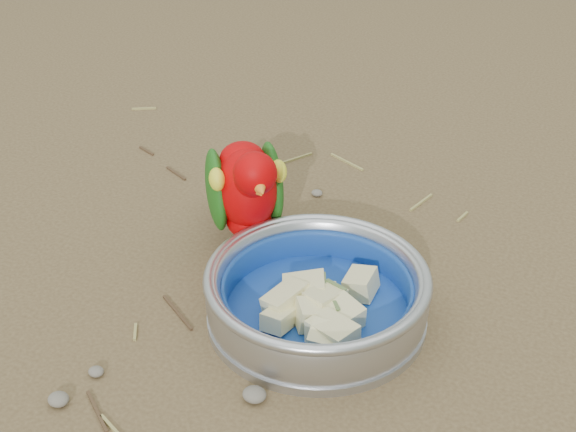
% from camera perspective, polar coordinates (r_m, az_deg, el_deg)
% --- Properties ---
extents(ground, '(60.00, 60.00, 0.00)m').
position_cam_1_polar(ground, '(0.85, -5.18, -8.49)').
color(ground, brown).
extents(food_bowl, '(0.23, 0.23, 0.02)m').
position_cam_1_polar(food_bowl, '(0.86, 2.05, -6.93)').
color(food_bowl, '#B2B2BA').
rests_on(food_bowl, ground).
extents(bowl_wall, '(0.23, 0.23, 0.04)m').
position_cam_1_polar(bowl_wall, '(0.85, 2.09, -5.35)').
color(bowl_wall, '#B2B2BA').
rests_on(bowl_wall, food_bowl).
extents(fruit_wedges, '(0.14, 0.14, 0.03)m').
position_cam_1_polar(fruit_wedges, '(0.85, 2.08, -5.72)').
color(fruit_wedges, beige).
rests_on(fruit_wedges, food_bowl).
extents(lory_parrot, '(0.19, 0.20, 0.15)m').
position_cam_1_polar(lory_parrot, '(0.93, -2.94, 1.26)').
color(lory_parrot, '#BA0103').
rests_on(lory_parrot, ground).
extents(ground_debris, '(0.90, 0.80, 0.01)m').
position_cam_1_polar(ground_debris, '(0.93, -4.70, -4.30)').
color(ground_debris, '#9C9051').
rests_on(ground_debris, ground).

